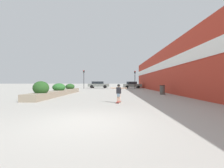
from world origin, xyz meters
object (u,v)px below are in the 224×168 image
at_px(trash_bin, 162,90).
at_px(traffic_light_left, 84,76).
at_px(skateboarder, 119,91).
at_px(car_center_right, 175,85).
at_px(car_leftmost, 132,85).
at_px(traffic_light_right, 135,77).
at_px(car_center_left, 98,85).
at_px(skateboard, 119,102).

bearing_deg(trash_bin, traffic_light_left, 128.94).
bearing_deg(skateboarder, car_center_right, 76.52).
relative_size(car_center_right, traffic_light_left, 1.24).
bearing_deg(car_leftmost, skateboarder, -8.46).
distance_m(skateboarder, traffic_light_right, 20.77).
bearing_deg(car_center_left, car_leftmost, 87.84).
bearing_deg(skateboard, traffic_light_left, 122.71).
distance_m(skateboarder, trash_bin, 8.34).
bearing_deg(car_center_left, skateboard, 9.29).
xyz_separation_m(trash_bin, car_center_left, (-8.93, 17.94, 0.31)).
bearing_deg(car_center_right, car_leftmost, -92.99).
bearing_deg(skateboard, car_leftmost, 96.70).
height_order(skateboard, trash_bin, trash_bin).
height_order(trash_bin, car_center_left, car_center_left).
height_order(car_leftmost, traffic_light_right, traffic_light_right).
xyz_separation_m(car_center_left, traffic_light_right, (7.78, -4.32, 1.63)).
height_order(car_leftmost, car_center_right, car_center_right).
bearing_deg(skateboarder, car_leftmost, 96.70).
xyz_separation_m(skateboard, car_center_left, (-4.04, 24.68, 0.75)).
distance_m(skateboard, car_center_right, 27.24).
bearing_deg(traffic_light_right, trash_bin, -85.15).
bearing_deg(traffic_light_left, traffic_light_right, -3.68).
bearing_deg(car_center_left, trash_bin, 26.47).
height_order(skateboarder, car_leftmost, car_leftmost).
xyz_separation_m(skateboard, skateboarder, (0.00, 0.00, 0.70)).
bearing_deg(skateboarder, traffic_light_right, 94.75).
relative_size(car_center_right, traffic_light_right, 1.31).
height_order(skateboard, car_center_left, car_center_left).
xyz_separation_m(skateboard, car_center_right, (13.05, 23.90, 0.73)).
relative_size(skateboard, car_center_right, 0.16).
height_order(skateboarder, traffic_light_left, traffic_light_left).
relative_size(car_leftmost, car_center_right, 0.87).
relative_size(car_center_left, traffic_light_right, 1.32).
distance_m(skateboarder, traffic_light_left, 22.13).
bearing_deg(traffic_light_right, skateboard, -100.41).
relative_size(traffic_light_left, traffic_light_right, 1.05).
bearing_deg(car_center_left, traffic_light_right, 60.96).
distance_m(car_center_right, traffic_light_left, 19.99).
bearing_deg(traffic_light_right, traffic_light_left, 176.32).
height_order(skateboarder, traffic_light_right, traffic_light_right).
bearing_deg(car_leftmost, skateboard, -8.46).
distance_m(trash_bin, car_leftmost, 17.70).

